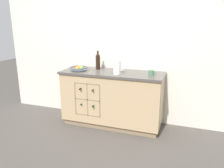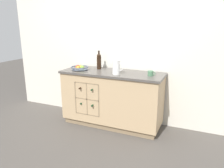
# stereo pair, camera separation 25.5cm
# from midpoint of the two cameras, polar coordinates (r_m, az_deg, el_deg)

# --- Properties ---
(ground_plane) EXTENTS (14.00, 14.00, 0.00)m
(ground_plane) POSITION_cam_midpoint_polar(r_m,az_deg,el_deg) (3.80, 1.95, -10.43)
(ground_plane) COLOR #4C4742
(back_wall) EXTENTS (4.40, 0.06, 2.55)m
(back_wall) POSITION_cam_midpoint_polar(r_m,az_deg,el_deg) (3.77, 4.10, 9.55)
(back_wall) COLOR silver
(back_wall) RESTS_ON ground_plane
(kitchen_island) EXTENTS (1.66, 0.61, 0.91)m
(kitchen_island) POSITION_cam_midpoint_polar(r_m,az_deg,el_deg) (3.62, 1.94, -3.80)
(kitchen_island) COLOR #8B7354
(kitchen_island) RESTS_ON ground_plane
(fruit_bowl) EXTENTS (0.29, 0.29, 0.08)m
(fruit_bowl) POSITION_cam_midpoint_polar(r_m,az_deg,el_deg) (3.66, -6.48, 4.25)
(fruit_bowl) COLOR #4C5666
(fruit_bowl) RESTS_ON kitchen_island
(white_pitcher) EXTENTS (0.18, 0.12, 0.22)m
(white_pitcher) POSITION_cam_midpoint_polar(r_m,az_deg,el_deg) (3.33, 3.39, 4.46)
(white_pitcher) COLOR white
(white_pitcher) RESTS_ON kitchen_island
(ceramic_mug) EXTENTS (0.12, 0.08, 0.08)m
(ceramic_mug) POSITION_cam_midpoint_polar(r_m,az_deg,el_deg) (3.30, 12.27, 2.72)
(ceramic_mug) COLOR #4C7A56
(ceramic_mug) RESTS_ON kitchen_island
(standing_wine_bottle) EXTENTS (0.08, 0.08, 0.31)m
(standing_wine_bottle) POSITION_cam_midpoint_polar(r_m,az_deg,el_deg) (3.71, -1.45, 6.04)
(standing_wine_bottle) COLOR black
(standing_wine_bottle) RESTS_ON kitchen_island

